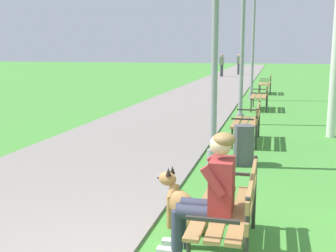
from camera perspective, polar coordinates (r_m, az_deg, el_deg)
The scene contains 13 objects.
paved_path at distance 27.15m, azimuth 7.50°, elevation 5.94°, with size 3.60×60.00×0.04m, color gray.
park_bench_near at distance 4.28m, azimuth 8.60°, elevation -10.44°, with size 0.55×1.50×0.85m.
park_bench_mid at distance 9.39m, azimuth 10.83°, elevation 0.84°, with size 0.55×1.50×0.85m.
park_bench_far at distance 14.67m, azimuth 12.40°, elevation 4.12°, with size 0.55×1.50×0.85m.
park_bench_furthest at distance 20.09m, azimuth 13.03°, elevation 5.69°, with size 0.55×1.50×0.85m.
person_seated_on_near_bench at distance 4.18m, azimuth 5.71°, elevation -8.45°, with size 0.74×0.49×1.25m.
dog_shepherd at distance 4.88m, azimuth 2.33°, elevation -10.87°, with size 0.81×0.41×0.71m.
lamp_post_near at distance 7.27m, azimuth 6.35°, elevation 13.48°, with size 0.24×0.24×4.71m.
lamp_post_mid at distance 11.60m, azimuth 9.95°, elevation 12.11°, with size 0.24×0.24×4.70m.
lamp_post_far at distance 17.27m, azimuth 11.33°, elevation 11.42°, with size 0.24×0.24×4.71m.
litter_bin at distance 7.64m, azimuth 10.10°, elevation -2.51°, with size 0.36×0.36×0.70m, color #515156.
pedestrian_distant at distance 31.76m, azimuth 7.20°, elevation 8.04°, with size 0.32×0.22×1.65m.
pedestrian_further_distant at distance 34.38m, azimuth 9.45°, elevation 8.15°, with size 0.32×0.22×1.65m.
Camera 1 is at (0.93, -2.90, 2.02)m, focal length 45.57 mm.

